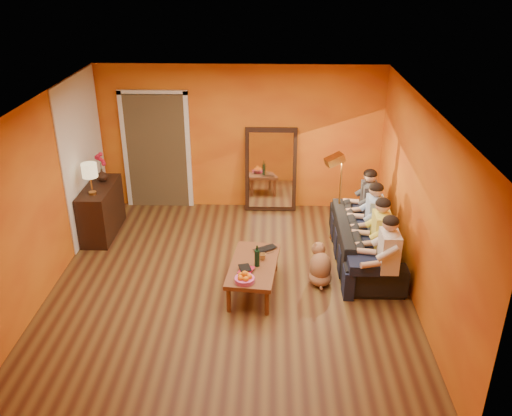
{
  "coord_description": "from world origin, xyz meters",
  "views": [
    {
      "loc": [
        0.57,
        -6.44,
        4.27
      ],
      "look_at": [
        0.35,
        0.5,
        1.0
      ],
      "focal_mm": 38.0,
      "sensor_mm": 36.0,
      "label": 1
    }
  ],
  "objects_px": {
    "mirror_frame": "(271,170)",
    "sofa": "(365,240)",
    "wine_bottle": "(257,256)",
    "laptop": "(267,250)",
    "person_mid_right": "(374,221)",
    "table_lamp": "(91,179)",
    "person_far_right": "(369,205)",
    "person_far_left": "(388,257)",
    "vase": "(102,175)",
    "dog": "(320,264)",
    "floor_lamp": "(340,199)",
    "tumbler": "(262,257)",
    "sideboard": "(102,210)",
    "person_mid_left": "(381,238)",
    "coffee_table": "(254,277)"
  },
  "relations": [
    {
      "from": "dog",
      "to": "table_lamp",
      "type": "bearing_deg",
      "value": 152.41
    },
    {
      "from": "table_lamp",
      "to": "person_mid_right",
      "type": "distance_m",
      "value": 4.41
    },
    {
      "from": "person_mid_right",
      "to": "coffee_table",
      "type": "bearing_deg",
      "value": -150.81
    },
    {
      "from": "table_lamp",
      "to": "person_far_left",
      "type": "xyz_separation_m",
      "value": [
        4.37,
        -1.41,
        -0.49
      ]
    },
    {
      "from": "floor_lamp",
      "to": "person_far_right",
      "type": "distance_m",
      "value": 0.49
    },
    {
      "from": "sideboard",
      "to": "sofa",
      "type": "height_order",
      "value": "sideboard"
    },
    {
      "from": "coffee_table",
      "to": "wine_bottle",
      "type": "xyz_separation_m",
      "value": [
        0.05,
        -0.05,
        0.37
      ]
    },
    {
      "from": "coffee_table",
      "to": "wine_bottle",
      "type": "relative_size",
      "value": 3.94
    },
    {
      "from": "mirror_frame",
      "to": "person_far_right",
      "type": "bearing_deg",
      "value": -35.84
    },
    {
      "from": "sofa",
      "to": "table_lamp",
      "type": "bearing_deg",
      "value": 84.46
    },
    {
      "from": "vase",
      "to": "table_lamp",
      "type": "bearing_deg",
      "value": -90.0
    },
    {
      "from": "wine_bottle",
      "to": "laptop",
      "type": "height_order",
      "value": "wine_bottle"
    },
    {
      "from": "person_mid_left",
      "to": "tumbler",
      "type": "bearing_deg",
      "value": -168.75
    },
    {
      "from": "floor_lamp",
      "to": "tumbler",
      "type": "relative_size",
      "value": 15.45
    },
    {
      "from": "sofa",
      "to": "person_mid_left",
      "type": "distance_m",
      "value": 0.55
    },
    {
      "from": "table_lamp",
      "to": "tumbler",
      "type": "xyz_separation_m",
      "value": [
        2.69,
        -1.19,
        -0.64
      ]
    },
    {
      "from": "person_far_left",
      "to": "table_lamp",
      "type": "bearing_deg",
      "value": 162.1
    },
    {
      "from": "tumbler",
      "to": "wine_bottle",
      "type": "bearing_deg",
      "value": -112.38
    },
    {
      "from": "laptop",
      "to": "person_far_right",
      "type": "bearing_deg",
      "value": 3.72
    },
    {
      "from": "sideboard",
      "to": "wine_bottle",
      "type": "distance_m",
      "value": 3.11
    },
    {
      "from": "person_mid_right",
      "to": "tumbler",
      "type": "distance_m",
      "value": 1.9
    },
    {
      "from": "floor_lamp",
      "to": "sofa",
      "type": "bearing_deg",
      "value": -80.88
    },
    {
      "from": "person_mid_left",
      "to": "wine_bottle",
      "type": "distance_m",
      "value": 1.82
    },
    {
      "from": "table_lamp",
      "to": "dog",
      "type": "xyz_separation_m",
      "value": [
        3.51,
        -1.09,
        -0.81
      ]
    },
    {
      "from": "sofa",
      "to": "tumbler",
      "type": "bearing_deg",
      "value": 116.87
    },
    {
      "from": "floor_lamp",
      "to": "wine_bottle",
      "type": "xyz_separation_m",
      "value": [
        -1.27,
        -1.6,
        -0.14
      ]
    },
    {
      "from": "person_mid_right",
      "to": "wine_bottle",
      "type": "bearing_deg",
      "value": -148.9
    },
    {
      "from": "sideboard",
      "to": "table_lamp",
      "type": "xyz_separation_m",
      "value": [
        0.0,
        -0.3,
        0.68
      ]
    },
    {
      "from": "person_far_left",
      "to": "laptop",
      "type": "bearing_deg",
      "value": 164.55
    },
    {
      "from": "dog",
      "to": "sideboard",
      "type": "bearing_deg",
      "value": 148.06
    },
    {
      "from": "tumbler",
      "to": "vase",
      "type": "distance_m",
      "value": 3.25
    },
    {
      "from": "sofa",
      "to": "vase",
      "type": "xyz_separation_m",
      "value": [
        -4.24,
        0.96,
        0.63
      ]
    },
    {
      "from": "dog",
      "to": "wine_bottle",
      "type": "height_order",
      "value": "wine_bottle"
    },
    {
      "from": "floor_lamp",
      "to": "person_mid_right",
      "type": "bearing_deg",
      "value": -67.92
    },
    {
      "from": "sideboard",
      "to": "person_far_right",
      "type": "xyz_separation_m",
      "value": [
        4.37,
        -0.06,
        0.18
      ]
    },
    {
      "from": "laptop",
      "to": "vase",
      "type": "bearing_deg",
      "value": 118.24
    },
    {
      "from": "dog",
      "to": "tumbler",
      "type": "height_order",
      "value": "dog"
    },
    {
      "from": "person_far_left",
      "to": "vase",
      "type": "distance_m",
      "value": 4.8
    },
    {
      "from": "table_lamp",
      "to": "floor_lamp",
      "type": "relative_size",
      "value": 0.35
    },
    {
      "from": "sofa",
      "to": "person_far_right",
      "type": "bearing_deg",
      "value": -11.31
    },
    {
      "from": "person_far_right",
      "to": "person_mid_right",
      "type": "bearing_deg",
      "value": -90.0
    },
    {
      "from": "mirror_frame",
      "to": "sofa",
      "type": "relative_size",
      "value": 0.69
    },
    {
      "from": "mirror_frame",
      "to": "laptop",
      "type": "xyz_separation_m",
      "value": [
        -0.04,
        -2.34,
        -0.33
      ]
    },
    {
      "from": "person_mid_right",
      "to": "table_lamp",
      "type": "bearing_deg",
      "value": 175.92
    },
    {
      "from": "table_lamp",
      "to": "dog",
      "type": "bearing_deg",
      "value": -17.18
    },
    {
      "from": "wine_bottle",
      "to": "vase",
      "type": "relative_size",
      "value": 1.54
    },
    {
      "from": "dog",
      "to": "person_mid_right",
      "type": "bearing_deg",
      "value": 31.71
    },
    {
      "from": "person_far_right",
      "to": "tumbler",
      "type": "xyz_separation_m",
      "value": [
        -1.68,
        -1.43,
        -0.15
      ]
    },
    {
      "from": "mirror_frame",
      "to": "floor_lamp",
      "type": "height_order",
      "value": "mirror_frame"
    },
    {
      "from": "floor_lamp",
      "to": "dog",
      "type": "relative_size",
      "value": 2.41
    }
  ]
}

